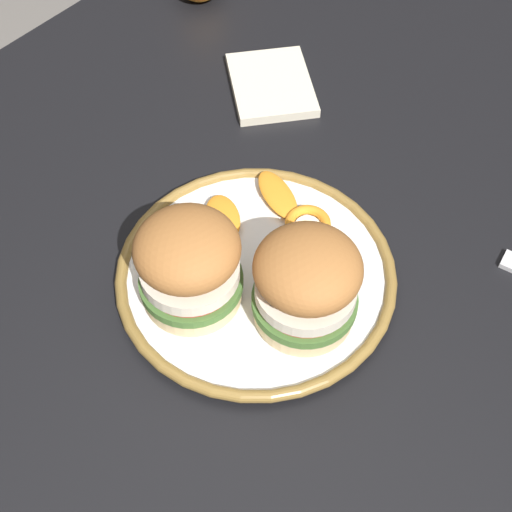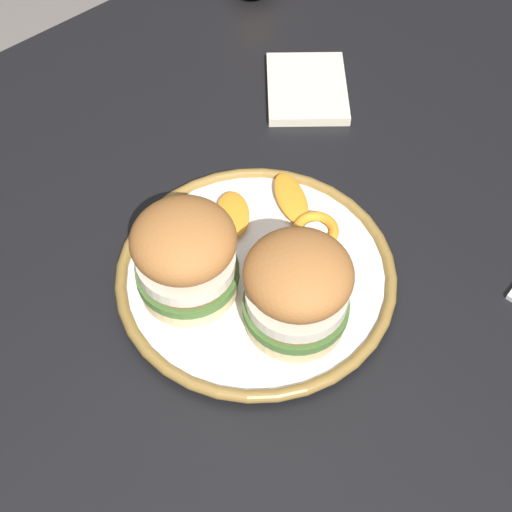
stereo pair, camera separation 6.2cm
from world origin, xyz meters
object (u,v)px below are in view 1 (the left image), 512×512
(dinner_plate, at_px, (256,274))
(sandwich_half_right, at_px, (189,264))
(dining_table, at_px, (253,367))
(sandwich_half_left, at_px, (306,283))

(dinner_plate, relative_size, sandwich_half_right, 2.38)
(dining_table, relative_size, dinner_plate, 4.68)
(dinner_plate, height_order, sandwich_half_right, sandwich_half_right)
(sandwich_half_right, bearing_deg, dinner_plate, 155.56)
(dining_table, xyz_separation_m, sandwich_half_right, (0.02, -0.06, 0.15))
(sandwich_half_right, bearing_deg, sandwich_half_left, 118.22)
(sandwich_half_left, distance_m, sandwich_half_right, 0.11)
(dining_table, relative_size, sandwich_half_left, 10.02)
(dinner_plate, xyz_separation_m, sandwich_half_left, (0.01, 0.07, 0.06))
(dining_table, distance_m, sandwich_half_left, 0.16)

